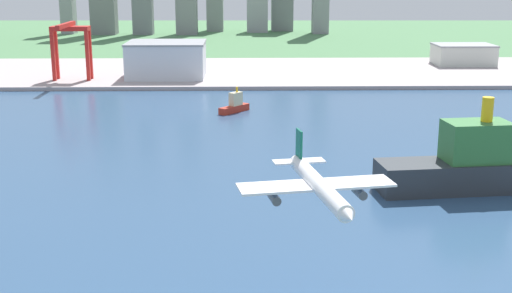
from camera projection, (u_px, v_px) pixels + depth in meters
name	position (u px, v px, depth m)	size (l,w,h in m)	color
ground_plane	(231.00, 138.00, 297.11)	(2400.00, 2400.00, 0.00)	#4B7A4D
water_bay	(229.00, 178.00, 239.00)	(840.00, 360.00, 0.15)	#2D4C70
industrial_pier	(235.00, 72.00, 480.78)	(840.00, 140.00, 2.50)	#A69A9A
airplane_landing	(319.00, 186.00, 143.82)	(34.38, 40.68, 11.70)	white
tugboat_small	(235.00, 105.00, 349.25)	(15.79, 17.70, 12.78)	#B22D1E
container_barge	(468.00, 165.00, 223.67)	(58.70, 21.42, 30.88)	#2D3338
port_crane_red	(70.00, 38.00, 430.90)	(23.98, 40.41, 36.62)	red
warehouse_main	(167.00, 59.00, 448.26)	(50.59, 41.99, 22.94)	silver
warehouse_annex	(463.00, 54.00, 507.42)	(42.74, 30.56, 15.14)	silver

